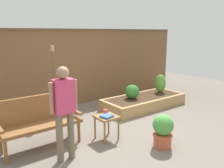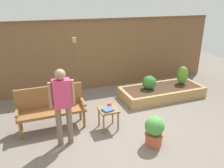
{
  "view_description": "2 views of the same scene",
  "coord_description": "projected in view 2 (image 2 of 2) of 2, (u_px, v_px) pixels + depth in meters",
  "views": [
    {
      "loc": [
        -2.82,
        -3.39,
        2.07
      ],
      "look_at": [
        0.28,
        0.75,
        0.93
      ],
      "focal_mm": 37.89,
      "sensor_mm": 36.0,
      "label": 1
    },
    {
      "loc": [
        -1.75,
        -3.92,
        2.73
      ],
      "look_at": [
        0.1,
        1.0,
        0.69
      ],
      "focal_mm": 35.89,
      "sensor_mm": 36.0,
      "label": 2
    }
  ],
  "objects": [
    {
      "name": "raised_planter_bed",
      "position": [
        162.0,
        92.0,
        6.53
      ],
      "size": [
        2.4,
        1.0,
        0.3
      ],
      "color": "#AD8451",
      "rests_on": "ground_plane"
    },
    {
      "name": "ground_plane",
      "position": [
        123.0,
        129.0,
        4.98
      ],
      "size": [
        14.0,
        14.0,
        0.0
      ],
      "primitive_type": "plane",
      "color": "#70665B"
    },
    {
      "name": "potted_boxwood",
      "position": [
        154.0,
        130.0,
        4.33
      ],
      "size": [
        0.38,
        0.38,
        0.62
      ],
      "color": "#B75638",
      "rests_on": "ground_plane"
    },
    {
      "name": "cup_on_table",
      "position": [
        109.0,
        105.0,
        4.94
      ],
      "size": [
        0.12,
        0.08,
        0.09
      ],
      "color": "#CC4C47",
      "rests_on": "side_table"
    },
    {
      "name": "fence_back",
      "position": [
        90.0,
        55.0,
        6.86
      ],
      "size": [
        8.4,
        0.14,
        2.16
      ],
      "color": "brown",
      "rests_on": "ground_plane"
    },
    {
      "name": "shrub_near_bench",
      "position": [
        149.0,
        82.0,
        6.31
      ],
      "size": [
        0.39,
        0.39,
        0.39
      ],
      "color": "brown",
      "rests_on": "raised_planter_bed"
    },
    {
      "name": "book_on_table",
      "position": [
        108.0,
        110.0,
        4.76
      ],
      "size": [
        0.25,
        0.24,
        0.04
      ],
      "primitive_type": "cube",
      "rotation": [
        0.0,
        0.0,
        0.26
      ],
      "color": "#38609E",
      "rests_on": "side_table"
    },
    {
      "name": "shrub_far_corner",
      "position": [
        183.0,
        75.0,
        6.65
      ],
      "size": [
        0.31,
        0.31,
        0.55
      ],
      "color": "brown",
      "rests_on": "raised_planter_bed"
    },
    {
      "name": "tiki_torch",
      "position": [
        75.0,
        59.0,
        5.97
      ],
      "size": [
        0.1,
        0.1,
        1.76
      ],
      "color": "brown",
      "rests_on": "ground_plane"
    },
    {
      "name": "garden_bench",
      "position": [
        51.0,
        105.0,
        4.87
      ],
      "size": [
        1.44,
        0.48,
        0.94
      ],
      "color": "brown",
      "rests_on": "ground_plane"
    },
    {
      "name": "person_by_bench",
      "position": [
        62.0,
        101.0,
        4.14
      ],
      "size": [
        0.47,
        0.2,
        1.56
      ],
      "color": "#70604C",
      "rests_on": "ground_plane"
    },
    {
      "name": "side_table",
      "position": [
        108.0,
        112.0,
        4.86
      ],
      "size": [
        0.4,
        0.4,
        0.48
      ],
      "color": "olive",
      "rests_on": "ground_plane"
    }
  ]
}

